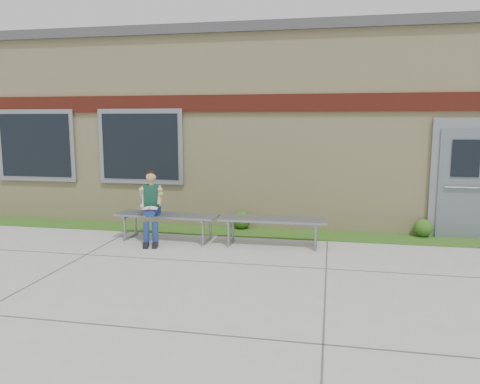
# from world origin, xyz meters

# --- Properties ---
(ground) EXTENTS (80.00, 80.00, 0.00)m
(ground) POSITION_xyz_m (0.00, 0.00, 0.00)
(ground) COLOR #9E9E99
(ground) RESTS_ON ground
(grass_strip) EXTENTS (16.00, 0.80, 0.02)m
(grass_strip) POSITION_xyz_m (0.00, 2.60, 0.01)
(grass_strip) COLOR #1D4913
(grass_strip) RESTS_ON ground
(school_building) EXTENTS (16.20, 6.22, 4.20)m
(school_building) POSITION_xyz_m (-0.00, 5.99, 2.10)
(school_building) COLOR beige
(school_building) RESTS_ON ground
(bench_left) EXTENTS (1.98, 0.66, 0.51)m
(bench_left) POSITION_xyz_m (-1.98, 1.71, 0.39)
(bench_left) COLOR gray
(bench_left) RESTS_ON ground
(bench_right) EXTENTS (1.94, 0.57, 0.50)m
(bench_right) POSITION_xyz_m (0.02, 1.71, 0.39)
(bench_right) COLOR gray
(bench_right) RESTS_ON ground
(girl) EXTENTS (0.52, 0.78, 1.34)m
(girl) POSITION_xyz_m (-2.22, 1.52, 0.72)
(girl) COLOR navy
(girl) RESTS_ON ground
(shrub_mid) EXTENTS (0.37, 0.37, 0.37)m
(shrub_mid) POSITION_xyz_m (-0.77, 2.85, 0.21)
(shrub_mid) COLOR #1D4913
(shrub_mid) RESTS_ON grass_strip
(shrub_east) EXTENTS (0.35, 0.35, 0.35)m
(shrub_east) POSITION_xyz_m (2.82, 2.85, 0.19)
(shrub_east) COLOR #1D4913
(shrub_east) RESTS_ON grass_strip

